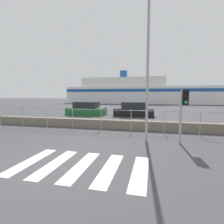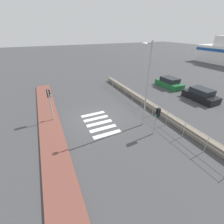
{
  "view_description": "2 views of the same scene",
  "coord_description": "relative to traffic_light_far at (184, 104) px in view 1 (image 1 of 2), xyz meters",
  "views": [
    {
      "loc": [
        3.09,
        -4.85,
        2.22
      ],
      "look_at": [
        1.47,
        2.0,
        1.5
      ],
      "focal_mm": 28.0,
      "sensor_mm": 36.0,
      "label": 1
    },
    {
      "loc": [
        11.77,
        -3.77,
        7.43
      ],
      "look_at": [
        1.52,
        1.0,
        1.2
      ],
      "focal_mm": 24.0,
      "sensor_mm": 36.0,
      "label": 2
    }
  ],
  "objects": [
    {
      "name": "harbor_fence",
      "position": [
        -4.41,
        1.87,
        -0.91
      ],
      "size": [
        18.61,
        0.04,
        1.34
      ],
      "color": "#9EA0A3",
      "rests_on": "ground_plane"
    },
    {
      "name": "seawall",
      "position": [
        -4.41,
        2.74,
        -1.5
      ],
      "size": [
        20.63,
        0.55,
        0.55
      ],
      "color": "slate",
      "rests_on": "ground_plane"
    },
    {
      "name": "ground_plane",
      "position": [
        -4.41,
        -3.37,
        -1.78
      ],
      "size": [
        160.0,
        160.0,
        0.0
      ],
      "primitive_type": "plane",
      "color": "#424244"
    },
    {
      "name": "crosswalk",
      "position": [
        -3.44,
        -3.37,
        -1.78
      ],
      "size": [
        4.05,
        2.4,
        0.01
      ],
      "color": "silver",
      "rests_on": "ground_plane"
    },
    {
      "name": "parked_car_black",
      "position": [
        -3.19,
        9.42,
        -1.17
      ],
      "size": [
        3.94,
        1.86,
        1.43
      ],
      "color": "black",
      "rests_on": "ground_plane"
    },
    {
      "name": "traffic_light_far",
      "position": [
        0.0,
        0.0,
        0.0
      ],
      "size": [
        0.34,
        0.32,
        2.42
      ],
      "color": "#9EA0A3",
      "rests_on": "ground_plane"
    },
    {
      "name": "streetlamp",
      "position": [
        -1.6,
        -0.08,
        2.35
      ],
      "size": [
        0.32,
        0.9,
        6.8
      ],
      "color": "#9EA0A3",
      "rests_on": "ground_plane"
    },
    {
      "name": "ferry_boat",
      "position": [
        -5.27,
        35.46,
        0.85
      ],
      "size": [
        35.79,
        7.81,
        8.01
      ],
      "color": "white",
      "rests_on": "ground_plane"
    },
    {
      "name": "parked_car_green",
      "position": [
        -8.34,
        9.42,
        -1.18
      ],
      "size": [
        4.09,
        1.9,
        1.4
      ],
      "color": "#1E6633",
      "rests_on": "ground_plane"
    }
  ]
}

